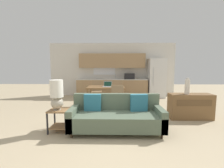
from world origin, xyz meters
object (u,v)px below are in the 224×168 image
refrigerator (156,78)px  dining_chair_far_left (97,90)px  dining_chair_near_right (118,97)px  laptop (107,85)px  dining_chair_far_right (118,90)px  side_table (60,117)px  couch (116,116)px  table_lamp (57,94)px  vase (187,87)px  credenza (190,106)px  dining_table (106,88)px

refrigerator → dining_chair_far_left: bearing=-160.9°
dining_chair_near_right → laptop: bearing=-57.6°
dining_chair_far_right → side_table: bearing=-106.6°
dining_chair_far_left → couch: bearing=-78.6°
table_lamp → vase: bearing=15.3°
table_lamp → vase: table_lamp is taller
couch → laptop: laptop is taller
vase → laptop: bearing=148.7°
dining_chair_far_left → laptop: 1.00m
dining_chair_near_right → refrigerator: bearing=-118.8°
table_lamp → credenza: (3.46, 0.96, -0.50)m
dining_chair_near_right → dining_chair_far_left: bearing=-53.7°
laptop → couch: bearing=-71.6°
couch → dining_chair_far_left: dining_chair_far_left is taller
side_table → dining_chair_far_left: 3.13m
refrigerator → vase: refrigerator is taller
side_table → laptop: laptop is taller
refrigerator → dining_table: size_ratio=1.37×
dining_chair_far_right → dining_chair_near_right: 1.63m
refrigerator → dining_chair_far_right: 2.20m
dining_table → side_table: (-0.93, -2.27, -0.34)m
dining_table → laptop: laptop is taller
table_lamp → side_table: bearing=44.6°
couch → credenza: 2.29m
dining_table → dining_chair_near_right: dining_chair_near_right is taller
dining_table → vase: bearing=-30.5°
dining_chair_far_right → laptop: size_ratio=2.54×
dining_chair_far_right → dining_chair_far_left: size_ratio=1.00×
refrigerator → dining_chair_far_left: (-2.82, -0.98, -0.45)m
vase → laptop: 2.70m
table_lamp → laptop: 2.53m
dining_chair_near_right → credenza: bearing=173.3°
couch → vase: (1.99, 0.80, 0.60)m
vase → credenza: bearing=18.6°
side_table → dining_chair_near_right: (1.36, 1.46, 0.16)m
credenza → dining_chair_near_right: size_ratio=1.29×
couch → dining_chair_far_right: bearing=88.5°
table_lamp → dining_chair_far_left: table_lamp is taller
side_table → laptop: 2.53m
dining_chair_far_right → vase: bearing=-41.8°
dining_chair_far_right → table_lamp: bearing=-106.8°
dining_table → dining_chair_near_right: size_ratio=1.51×
credenza → dining_chair_near_right: bearing=165.4°
side_table → laptop: size_ratio=1.42×
refrigerator → dining_chair_far_right: bearing=-153.2°
couch → side_table: (-1.30, -0.08, 0.01)m
refrigerator → laptop: bearing=-142.3°
laptop → refrigerator: bearing=47.9°
dining_chair_far_right → laptop: bearing=-108.2°
refrigerator → laptop: size_ratio=5.27×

